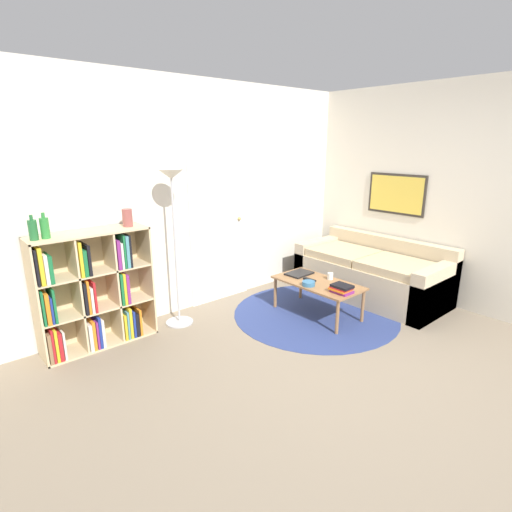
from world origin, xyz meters
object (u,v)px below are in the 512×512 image
(bookshelf, at_px, (91,293))
(vase_on_shelf, at_px, (127,218))
(floor_lamp, at_px, (173,205))
(laptop, at_px, (299,273))
(coffee_table, at_px, (318,285))
(bottle_left, at_px, (33,230))
(couch, at_px, (373,274))
(bowl, at_px, (309,283))
(cup, at_px, (330,276))
(bottle_middle, at_px, (45,228))

(bookshelf, bearing_deg, vase_on_shelf, -0.33)
(floor_lamp, height_order, laptop, floor_lamp)
(bookshelf, relative_size, coffee_table, 1.12)
(vase_on_shelf, bearing_deg, laptop, -19.13)
(bottle_left, xyz_separation_m, vase_on_shelf, (0.83, 0.02, -0.00))
(couch, bearing_deg, bowl, 177.34)
(cup, bearing_deg, bowl, 175.92)
(bookshelf, distance_m, cup, 2.55)
(couch, height_order, coffee_table, couch)
(bowl, relative_size, bottle_middle, 0.64)
(cup, bearing_deg, bottle_left, 160.81)
(bowl, xyz_separation_m, bottle_middle, (-2.33, 0.94, 0.80))
(floor_lamp, bearing_deg, coffee_table, -32.54)
(floor_lamp, xyz_separation_m, laptop, (1.36, -0.52, -0.90))
(vase_on_shelf, bearing_deg, bookshelf, 179.67)
(floor_lamp, distance_m, laptop, 1.71)
(laptop, xyz_separation_m, vase_on_shelf, (-1.80, 0.62, 0.81))
(coffee_table, relative_size, laptop, 3.12)
(vase_on_shelf, bearing_deg, floor_lamp, -13.76)
(cup, xyz_separation_m, vase_on_shelf, (-1.93, 0.98, 0.78))
(laptop, relative_size, vase_on_shelf, 1.88)
(bookshelf, xyz_separation_m, vase_on_shelf, (0.42, -0.00, 0.68))
(bookshelf, height_order, laptop, bookshelf)
(bottle_middle, bearing_deg, laptop, -13.45)
(bowl, relative_size, cup, 1.84)
(bookshelf, bearing_deg, couch, -17.66)
(bookshelf, distance_m, couch, 3.36)
(couch, height_order, bottle_left, bottle_left)
(couch, bearing_deg, bookshelf, 162.34)
(bowl, distance_m, cup, 0.34)
(bookshelf, relative_size, bottle_middle, 5.05)
(laptop, bearing_deg, bookshelf, 164.25)
(bookshelf, distance_m, vase_on_shelf, 0.80)
(bookshelf, bearing_deg, coffee_table, -23.57)
(bowl, xyz_separation_m, cup, (0.34, -0.02, 0.01))
(bookshelf, bearing_deg, laptop, -15.75)
(couch, xyz_separation_m, coffee_table, (-1.01, 0.07, 0.07))
(couch, distance_m, coffee_table, 1.02)
(couch, distance_m, bottle_left, 3.85)
(bookshelf, relative_size, vase_on_shelf, 6.57)
(laptop, distance_m, vase_on_shelf, 2.07)
(coffee_table, xyz_separation_m, bowl, (-0.17, -0.01, 0.06))
(couch, relative_size, bottle_middle, 8.27)
(coffee_table, xyz_separation_m, vase_on_shelf, (-1.76, 0.95, 0.86))
(cup, bearing_deg, couch, -2.08)
(bookshelf, xyz_separation_m, laptop, (2.22, -0.63, -0.13))
(bottle_middle, bearing_deg, floor_lamp, -4.42)
(floor_lamp, height_order, bowl, floor_lamp)
(bookshelf, distance_m, bottle_left, 0.80)
(cup, xyz_separation_m, bottle_middle, (-2.67, 0.97, 0.79))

